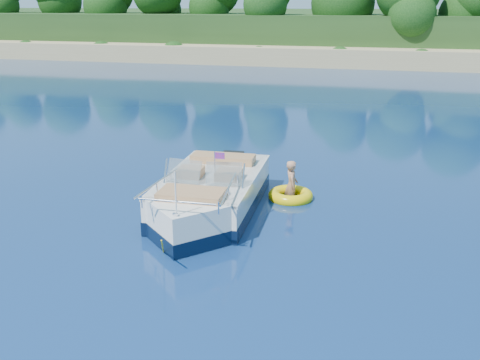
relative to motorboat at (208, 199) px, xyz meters
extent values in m
plane|color=#092045|center=(-0.46, -1.88, -0.41)|extent=(160.00, 160.00, 0.00)
cube|color=tan|center=(-0.46, 36.12, 0.09)|extent=(170.00, 8.00, 2.00)
cube|color=#1C3615|center=(-0.46, 63.12, 0.59)|extent=(170.00, 56.00, 6.00)
cylinder|color=black|center=(-18.46, 38.62, 2.69)|extent=(0.44, 0.44, 3.20)
cylinder|color=black|center=(-0.46, 40.12, 2.89)|extent=(0.44, 0.44, 3.60)
cube|color=white|center=(-0.02, 0.42, -0.07)|extent=(2.36, 4.24, 1.16)
cube|color=white|center=(0.06, -1.55, -0.07)|extent=(2.20, 2.20, 1.16)
cube|color=black|center=(-0.02, 0.42, -0.23)|extent=(2.40, 4.29, 0.33)
cube|color=black|center=(0.06, -1.55, -0.23)|extent=(2.24, 2.24, 0.33)
cube|color=tan|center=(-0.03, 0.75, 0.25)|extent=(1.87, 2.98, 0.11)
cube|color=white|center=(-0.02, 0.42, 0.47)|extent=(2.41, 4.24, 0.07)
cube|color=black|center=(-0.11, 2.70, -0.02)|extent=(0.62, 0.41, 0.99)
cube|color=#8C9EA5|center=(-0.48, -0.37, 0.79)|extent=(0.88, 0.37, 0.53)
cube|color=#8C9EA5|center=(0.51, -0.33, 0.79)|extent=(0.90, 0.44, 0.53)
cube|color=#AF7C50|center=(-0.50, 0.13, 0.51)|extent=(0.63, 0.63, 0.44)
cube|color=#AF7C50|center=(0.49, 0.17, 0.51)|extent=(0.63, 0.63, 0.44)
cube|color=#AF7C50|center=(-0.06, 1.52, 0.51)|extent=(1.74, 0.67, 0.42)
cube|color=#AF7C50|center=(0.05, -1.34, 0.49)|extent=(1.48, 0.88, 0.37)
cylinder|color=white|center=(0.09, -2.38, 0.98)|extent=(0.03, 0.03, 0.94)
cube|color=red|center=(0.41, -0.33, 1.23)|extent=(0.24, 0.03, 0.15)
cube|color=silver|center=(0.10, -2.44, 0.54)|extent=(0.11, 0.07, 0.06)
cylinder|color=yellow|center=(-0.05, -2.83, -0.02)|extent=(0.47, 1.11, 0.84)
torus|color=yellow|center=(1.81, 1.61, -0.33)|extent=(1.25, 1.25, 0.32)
torus|color=red|center=(1.81, 1.61, -0.31)|extent=(1.03, 1.03, 0.11)
imported|color=tan|center=(1.81, 1.71, -0.41)|extent=(0.56, 0.84, 1.52)
camera|label=1|loc=(3.95, -11.88, 4.65)|focal=40.00mm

